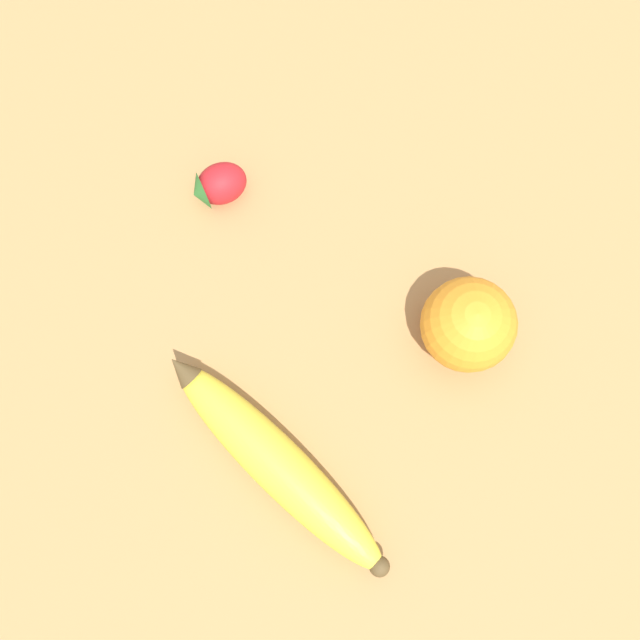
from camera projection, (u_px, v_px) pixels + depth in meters
ground_plane at (460, 303)px, 0.62m from camera, size 3.00×3.00×0.00m
banana at (276, 463)px, 0.57m from camera, size 0.14×0.21×0.04m
orange at (468, 325)px, 0.57m from camera, size 0.07×0.07×0.07m
strawberry at (218, 185)px, 0.62m from camera, size 0.06×0.06×0.03m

